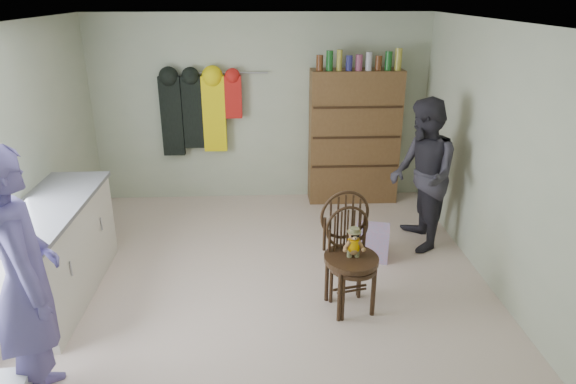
{
  "coord_description": "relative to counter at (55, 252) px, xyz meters",
  "views": [
    {
      "loc": [
        0.02,
        -4.37,
        2.76
      ],
      "look_at": [
        0.25,
        0.2,
        0.95
      ],
      "focal_mm": 32.0,
      "sensor_mm": 36.0,
      "label": 1
    }
  ],
  "objects": [
    {
      "name": "ground_plane",
      "position": [
        1.95,
        0.0,
        -0.47
      ],
      "size": [
        5.0,
        5.0,
        0.0
      ],
      "primitive_type": "plane",
      "color": "beige",
      "rests_on": "ground"
    },
    {
      "name": "room_walls",
      "position": [
        1.95,
        0.53,
        1.11
      ],
      "size": [
        5.0,
        5.0,
        5.0
      ],
      "color": "#BAC1A1",
      "rests_on": "ground"
    },
    {
      "name": "counter",
      "position": [
        0.0,
        0.0,
        0.0
      ],
      "size": [
        0.64,
        1.86,
        0.94
      ],
      "color": "silver",
      "rests_on": "ground"
    },
    {
      "name": "chair_front",
      "position": [
        2.74,
        -0.32,
        0.07
      ],
      "size": [
        0.51,
        0.51,
        0.96
      ],
      "rotation": [
        0.0,
        0.0,
        0.22
      ],
      "color": "#311F11",
      "rests_on": "ground"
    },
    {
      "name": "chair_far",
      "position": [
        2.72,
        -0.29,
        0.12
      ],
      "size": [
        0.58,
        0.58,
        1.1
      ],
      "rotation": [
        0.0,
        0.0,
        0.22
      ],
      "color": "#311F11",
      "rests_on": "ground"
    },
    {
      "name": "striped_bag",
      "position": [
        3.14,
        0.59,
        -0.28
      ],
      "size": [
        0.41,
        0.36,
        0.37
      ],
      "primitive_type": "cube",
      "rotation": [
        0.0,
        0.0,
        -0.25
      ],
      "color": "pink",
      "rests_on": "ground"
    },
    {
      "name": "person_left",
      "position": [
        0.38,
        -1.35,
        0.48
      ],
      "size": [
        0.74,
        0.83,
        1.91
      ],
      "primitive_type": "imported",
      "rotation": [
        0.0,
        0.0,
        2.08
      ],
      "color": "#60559B",
      "rests_on": "ground"
    },
    {
      "name": "person_right",
      "position": [
        3.72,
        0.86,
        0.38
      ],
      "size": [
        0.66,
        0.84,
        1.71
      ],
      "primitive_type": "imported",
      "rotation": [
        0.0,
        0.0,
        -1.58
      ],
      "color": "#2D2B33",
      "rests_on": "ground"
    },
    {
      "name": "dresser",
      "position": [
        3.2,
        2.3,
        0.45
      ],
      "size": [
        1.2,
        0.39,
        2.07
      ],
      "color": "brown",
      "rests_on": "ground"
    },
    {
      "name": "coat_rack",
      "position": [
        1.12,
        2.38,
        0.78
      ],
      "size": [
        1.42,
        0.12,
        1.09
      ],
      "color": "#99999E",
      "rests_on": "ground"
    }
  ]
}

